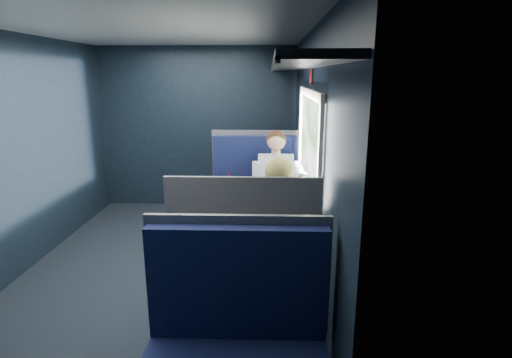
{
  "coord_description": "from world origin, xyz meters",
  "views": [
    {
      "loc": [
        1.02,
        -3.64,
        1.9
      ],
      "look_at": [
        0.9,
        0.0,
        0.95
      ],
      "focal_mm": 28.0,
      "sensor_mm": 36.0,
      "label": 1
    }
  ],
  "objects_px": {
    "seat_bay_far": "(246,275)",
    "cup": "(298,186)",
    "bottle_small": "(287,180)",
    "seat_row_front": "(257,184)",
    "table": "(270,208)",
    "man": "(276,183)",
    "seat_row_back": "(236,358)",
    "seat_bay_near": "(253,203)",
    "woman": "(279,229)",
    "laptop": "(302,190)"
  },
  "relations": [
    {
      "from": "seat_row_back",
      "to": "bottle_small",
      "type": "bearing_deg",
      "value": 80.55
    },
    {
      "from": "cup",
      "to": "bottle_small",
      "type": "bearing_deg",
      "value": 177.38
    },
    {
      "from": "woman",
      "to": "bottle_small",
      "type": "xyz_separation_m",
      "value": [
        0.11,
        1.08,
        0.12
      ]
    },
    {
      "from": "table",
      "to": "bottle_small",
      "type": "distance_m",
      "value": 0.45
    },
    {
      "from": "seat_bay_near",
      "to": "laptop",
      "type": "height_order",
      "value": "seat_bay_near"
    },
    {
      "from": "man",
      "to": "bottle_small",
      "type": "distance_m",
      "value": 0.37
    },
    {
      "from": "seat_bay_near",
      "to": "cup",
      "type": "bearing_deg",
      "value": -45.79
    },
    {
      "from": "seat_bay_far",
      "to": "woman",
      "type": "xyz_separation_m",
      "value": [
        0.25,
        0.17,
        0.31
      ]
    },
    {
      "from": "man",
      "to": "woman",
      "type": "bearing_deg",
      "value": -90.0
    },
    {
      "from": "seat_bay_near",
      "to": "bottle_small",
      "type": "height_order",
      "value": "seat_bay_near"
    },
    {
      "from": "seat_row_back",
      "to": "cup",
      "type": "relative_size",
      "value": 13.84
    },
    {
      "from": "table",
      "to": "laptop",
      "type": "bearing_deg",
      "value": 23.78
    },
    {
      "from": "woman",
      "to": "laptop",
      "type": "height_order",
      "value": "woman"
    },
    {
      "from": "seat_bay_far",
      "to": "man",
      "type": "bearing_deg",
      "value": 80.97
    },
    {
      "from": "seat_bay_near",
      "to": "cup",
      "type": "xyz_separation_m",
      "value": [
        0.5,
        -0.51,
        0.36
      ]
    },
    {
      "from": "seat_row_back",
      "to": "woman",
      "type": "xyz_separation_m",
      "value": [
        0.25,
        1.09,
        0.32
      ]
    },
    {
      "from": "seat_bay_near",
      "to": "table",
      "type": "bearing_deg",
      "value": -77.23
    },
    {
      "from": "seat_bay_near",
      "to": "seat_row_back",
      "type": "xyz_separation_m",
      "value": [
        0.02,
        -2.67,
        -0.01
      ]
    },
    {
      "from": "table",
      "to": "seat_row_back",
      "type": "xyz_separation_m",
      "value": [
        -0.18,
        -1.8,
        -0.25
      ]
    },
    {
      "from": "seat_row_front",
      "to": "cup",
      "type": "relative_size",
      "value": 13.84
    },
    {
      "from": "seat_bay_far",
      "to": "cup",
      "type": "bearing_deg",
      "value": 68.83
    },
    {
      "from": "table",
      "to": "seat_bay_near",
      "type": "xyz_separation_m",
      "value": [
        -0.2,
        0.87,
        -0.24
      ]
    },
    {
      "from": "seat_bay_far",
      "to": "seat_bay_near",
      "type": "bearing_deg",
      "value": 90.51
    },
    {
      "from": "seat_bay_far",
      "to": "cup",
      "type": "xyz_separation_m",
      "value": [
        0.48,
        1.24,
        0.37
      ]
    },
    {
      "from": "seat_bay_near",
      "to": "man",
      "type": "xyz_separation_m",
      "value": [
        0.27,
        -0.18,
        0.29
      ]
    },
    {
      "from": "cup",
      "to": "woman",
      "type": "bearing_deg",
      "value": -102.11
    },
    {
      "from": "seat_bay_near",
      "to": "seat_row_back",
      "type": "distance_m",
      "value": 2.67
    },
    {
      "from": "seat_bay_near",
      "to": "cup",
      "type": "relative_size",
      "value": 15.03
    },
    {
      "from": "woman",
      "to": "cup",
      "type": "bearing_deg",
      "value": 77.89
    },
    {
      "from": "man",
      "to": "bottle_small",
      "type": "bearing_deg",
      "value": -71.4
    },
    {
      "from": "table",
      "to": "man",
      "type": "relative_size",
      "value": 0.76
    },
    {
      "from": "seat_row_back",
      "to": "laptop",
      "type": "bearing_deg",
      "value": 75.59
    },
    {
      "from": "bottle_small",
      "to": "seat_bay_near",
      "type": "bearing_deg",
      "value": 126.73
    },
    {
      "from": "laptop",
      "to": "bottle_small",
      "type": "bearing_deg",
      "value": 120.53
    },
    {
      "from": "seat_row_front",
      "to": "bottle_small",
      "type": "distance_m",
      "value": 1.53
    },
    {
      "from": "seat_bay_far",
      "to": "cup",
      "type": "distance_m",
      "value": 1.38
    },
    {
      "from": "table",
      "to": "seat_row_front",
      "type": "relative_size",
      "value": 0.86
    },
    {
      "from": "seat_row_front",
      "to": "woman",
      "type": "distance_m",
      "value": 2.54
    },
    {
      "from": "table",
      "to": "seat_row_front",
      "type": "bearing_deg",
      "value": 95.8
    },
    {
      "from": "woman",
      "to": "laptop",
      "type": "xyz_separation_m",
      "value": [
        0.25,
        0.85,
        0.08
      ]
    },
    {
      "from": "table",
      "to": "cup",
      "type": "height_order",
      "value": "cup"
    },
    {
      "from": "table",
      "to": "seat_bay_near",
      "type": "bearing_deg",
      "value": 102.77
    },
    {
      "from": "seat_bay_near",
      "to": "seat_bay_far",
      "type": "relative_size",
      "value": 1.0
    },
    {
      "from": "seat_bay_near",
      "to": "seat_row_back",
      "type": "relative_size",
      "value": 1.09
    },
    {
      "from": "bottle_small",
      "to": "seat_row_front",
      "type": "bearing_deg",
      "value": 104.19
    },
    {
      "from": "seat_bay_near",
      "to": "laptop",
      "type": "bearing_deg",
      "value": -55.12
    },
    {
      "from": "seat_row_front",
      "to": "cup",
      "type": "bearing_deg",
      "value": -71.46
    },
    {
      "from": "bottle_small",
      "to": "cup",
      "type": "xyz_separation_m",
      "value": [
        0.12,
        -0.01,
        -0.06
      ]
    },
    {
      "from": "seat_bay_near",
      "to": "bottle_small",
      "type": "relative_size",
      "value": 5.23
    },
    {
      "from": "bottle_small",
      "to": "woman",
      "type": "bearing_deg",
      "value": -95.86
    }
  ]
}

